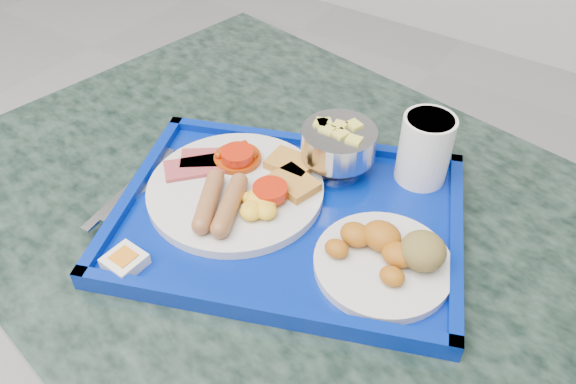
# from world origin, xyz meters

# --- Properties ---
(table) EXTENTS (1.19, 0.89, 0.68)m
(table) POSITION_xyz_m (0.43, 1.07, 0.50)
(table) COLOR slate
(table) RESTS_ON floor
(tray) EXTENTS (0.53, 0.46, 0.03)m
(tray) POSITION_xyz_m (0.39, 1.05, 0.69)
(tray) COLOR #031E91
(tray) RESTS_ON table
(main_plate) EXTENTS (0.24, 0.24, 0.04)m
(main_plate) POSITION_xyz_m (0.32, 1.05, 0.70)
(main_plate) COLOR silver
(main_plate) RESTS_ON tray
(bread_plate) EXTENTS (0.16, 0.16, 0.05)m
(bread_plate) POSITION_xyz_m (0.54, 1.05, 0.71)
(bread_plate) COLOR silver
(bread_plate) RESTS_ON tray
(fruit_bowl) EXTENTS (0.10, 0.10, 0.07)m
(fruit_bowl) POSITION_xyz_m (0.40, 1.17, 0.74)
(fruit_bowl) COLOR #AEAEB1
(fruit_bowl) RESTS_ON tray
(juice_cup) EXTENTS (0.07, 0.07, 0.10)m
(juice_cup) POSITION_xyz_m (0.50, 1.22, 0.74)
(juice_cup) COLOR white
(juice_cup) RESTS_ON tray
(spoon) EXTENTS (0.03, 0.19, 0.01)m
(spoon) POSITION_xyz_m (0.20, 1.05, 0.70)
(spoon) COLOR #AEAEB1
(spoon) RESTS_ON tray
(knife) EXTENTS (0.04, 0.18, 0.00)m
(knife) POSITION_xyz_m (0.19, 0.97, 0.69)
(knife) COLOR #AEAEB1
(knife) RESTS_ON tray
(jam_packet) EXTENTS (0.04, 0.04, 0.02)m
(jam_packet) POSITION_xyz_m (0.28, 0.87, 0.70)
(jam_packet) COLOR white
(jam_packet) RESTS_ON tray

